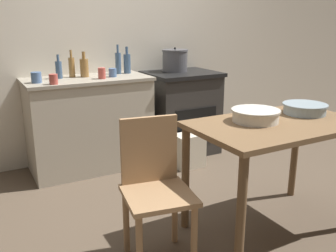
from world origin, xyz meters
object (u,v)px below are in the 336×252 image
Objects in this scene: bottle_left at (84,67)px; cup_center_right at (53,79)px; cup_right at (113,73)px; cup_mid_right at (102,73)px; flour_sack at (189,150)px; bottle_far_left at (118,63)px; cup_far_right at (36,78)px; stove at (181,112)px; stock_pot at (175,60)px; work_table at (276,139)px; bottle_center_left at (72,67)px; bottle_mid_left at (127,63)px; bottle_center at (59,69)px; mixing_bowl_large at (256,115)px; mixing_bowl_small at (305,108)px; chair at (155,186)px.

bottle_left reaches higher than cup_center_right.
cup_mid_right is at bearing -154.32° from cup_right.
flour_sack is 1.16× the size of bottle_far_left.
bottle_left is 2.56× the size of cup_far_right.
stove is 0.57m from stock_pot.
cup_mid_right reaches higher than work_table.
bottle_center_left is 0.41m from cup_far_right.
stove is 3.33× the size of bottle_mid_left.
cup_center_right is 1.07× the size of cup_right.
bottle_left is 2.37× the size of cup_mid_right.
mixing_bowl_large is at bearing -62.64° from bottle_center.
stock_pot is 1.73m from mixing_bowl_small.
work_table is 3.56× the size of mixing_bowl_large.
bottle_center_left is at bearing 178.12° from stock_pot.
work_table is 0.39m from mixing_bowl_small.
bottle_center is at bearing 148.71° from cup_mid_right.
bottle_mid_left is 2.86× the size of cup_far_right.
mixing_bowl_large reaches higher than work_table.
cup_mid_right is at bearing 12.13° from cup_center_right.
cup_mid_right is (0.22, -0.23, -0.05)m from bottle_center_left.
flour_sack is at bearing -29.91° from bottle_center_left.
cup_far_right is at bearing -163.30° from bottle_left.
bottle_mid_left is 2.65× the size of cup_mid_right.
bottle_left is (0.10, 1.69, 0.53)m from chair.
flour_sack is 4.18× the size of cup_right.
stove is 0.56m from flour_sack.
bottle_center_left reaches higher than cup_far_right.
cup_right is at bearing -170.28° from stock_pot.
cup_mid_right is (-0.67, 1.60, 0.29)m from work_table.
cup_center_right is (-1.37, -0.29, -0.06)m from stock_pot.
cup_right is at bearing 87.50° from chair.
stove is 3.72× the size of bottle_left.
cup_mid_right reaches higher than stove.
bottle_center_left is at bearing 154.25° from cup_right.
bottle_center_left is 2.74× the size of cup_far_right.
cup_center_right is at bearing -140.94° from bottle_left.
work_table is at bearing -72.13° from cup_right.
bottle_far_left is at bearing 176.80° from stock_pot.
chair is 3.13× the size of stock_pot.
mixing_bowl_small is 1.31× the size of bottle_left.
mixing_bowl_large is 1.92m from bottle_center_left.
bottle_mid_left is 0.95m from cup_far_right.
work_table is 0.22m from mixing_bowl_large.
bottle_far_left is at bearing 99.49° from mixing_bowl_large.
mixing_bowl_large is at bearing -103.45° from stove.
mixing_bowl_small is at bearing -51.91° from bottle_center.
bottle_center_left is 2.95× the size of cup_center_right.
cup_far_right is at bearing 127.74° from cup_center_right.
cup_far_right is at bearing -174.39° from stock_pot.
mixing_bowl_large is 1.75m from cup_center_right.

